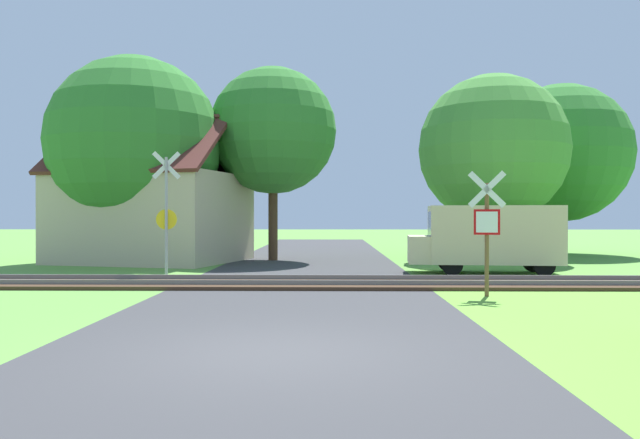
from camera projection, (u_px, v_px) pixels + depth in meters
ground_plane at (272, 353)px, 8.63m from camera, size 160.00×160.00×0.00m
road_asphalt at (283, 327)px, 10.62m from camera, size 6.79×80.00×0.01m
rail_track at (301, 283)px, 17.06m from camera, size 60.00×2.60×0.22m
stop_sign_near at (487, 226)px, 14.65m from camera, size 0.86×0.23×2.96m
crossing_sign_far at (166, 208)px, 19.40m from camera, size 0.87×0.19×3.92m
house at (153, 214)px, 26.03m from camera, size 8.38×7.79×6.02m
tree_center at (273, 131)px, 26.78m from camera, size 5.44×5.44×8.29m
tree_far at (561, 153)px, 31.07m from camera, size 6.86×6.86×8.47m
tree_left at (135, 143)px, 25.52m from camera, size 7.08×7.08×8.43m
tree_right at (493, 149)px, 26.51m from camera, size 6.33×6.33×7.92m
mail_truck at (488, 236)px, 20.58m from camera, size 5.05×2.30×2.24m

